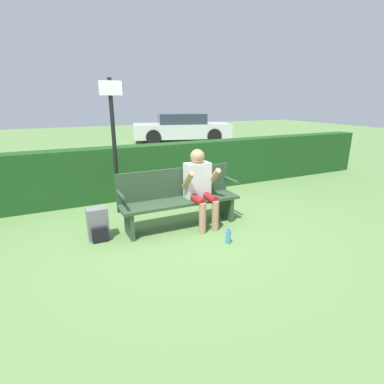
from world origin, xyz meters
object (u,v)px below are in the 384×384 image
at_px(person_seated, 200,184).
at_px(signpost, 114,140).
at_px(water_bottle, 228,237).
at_px(park_bench, 179,197).
at_px(backpack, 98,225).
at_px(parked_car, 182,128).

height_order(person_seated, signpost, signpost).
xyz_separation_m(water_bottle, signpost, (-1.14, 1.90, 1.20)).
bearing_deg(park_bench, backpack, 178.28).
relative_size(park_bench, backpack, 4.04).
bearing_deg(parked_car, water_bottle, -95.07).
height_order(park_bench, signpost, signpost).
xyz_separation_m(backpack, water_bottle, (1.65, -0.95, -0.12)).
distance_m(person_seated, signpost, 1.67).
distance_m(park_bench, water_bottle, 1.05).
xyz_separation_m(water_bottle, parked_car, (3.68, 10.14, 0.54)).
distance_m(backpack, water_bottle, 1.90).
bearing_deg(person_seated, signpost, 134.16).
xyz_separation_m(signpost, parked_car, (4.82, 8.24, -0.66)).
xyz_separation_m(park_bench, water_bottle, (0.37, -0.91, -0.37)).
bearing_deg(backpack, park_bench, -1.72).
xyz_separation_m(person_seated, signpost, (-1.08, 1.11, 0.62)).
bearing_deg(person_seated, park_bench, 159.55).
relative_size(person_seated, parked_car, 0.25).
bearing_deg(person_seated, backpack, 174.41).
relative_size(park_bench, water_bottle, 8.71).
bearing_deg(parked_car, backpack, -105.20).
bearing_deg(water_bottle, person_seated, 94.33).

